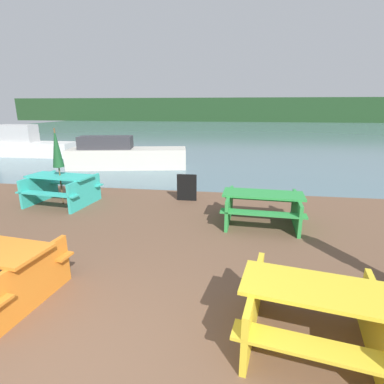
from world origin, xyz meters
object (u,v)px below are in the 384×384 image
picnic_table_green (262,205)px  signboard (187,187)px  picnic_table_teal (61,187)px  boat_second (29,145)px  picnic_table_yellow (312,310)px  boat (125,156)px  umbrella_darkgreen (57,148)px

picnic_table_green → signboard: bearing=142.9°
picnic_table_teal → signboard: picnic_table_teal is taller
boat_second → picnic_table_yellow: bearing=-45.0°
signboard → boat: bearing=129.0°
boat_second → signboard: 11.61m
umbrella_darkgreen → signboard: size_ratio=2.72×
picnic_table_yellow → picnic_table_green: bearing=94.3°
picnic_table_green → boat_second: size_ratio=0.42×
picnic_table_green → signboard: signboard is taller
boat → boat_second: 6.59m
boat → signboard: 5.45m
umbrella_darkgreen → signboard: bearing=13.7°
umbrella_darkgreen → boat: bearing=91.3°
picnic_table_yellow → boat: bearing=121.3°
picnic_table_yellow → boat: size_ratio=0.34×
boat → boat_second: (-6.18, 2.28, 0.07)m
boat_second → umbrella_darkgreen: bearing=-49.9°
picnic_table_yellow → picnic_table_green: picnic_table_yellow is taller
picnic_table_teal → picnic_table_green: bearing=-7.3°
picnic_table_teal → umbrella_darkgreen: umbrella_darkgreen is taller
umbrella_darkgreen → picnic_table_green: bearing=-7.3°
picnic_table_yellow → umbrella_darkgreen: bearing=142.4°
signboard → boat_second: bearing=145.9°
picnic_table_green → picnic_table_teal: (-5.29, 0.68, 0.03)m
picnic_table_green → umbrella_darkgreen: 5.44m
boat → picnic_table_green: bearing=-57.6°
boat → umbrella_darkgreen: bearing=-99.7°
boat_second → signboard: size_ratio=5.86×
picnic_table_yellow → boat_second: size_ratio=0.40×
picnic_table_teal → boat: bearing=91.3°
picnic_table_green → umbrella_darkgreen: bearing=172.7°
boat → picnic_table_teal: bearing=-99.7°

